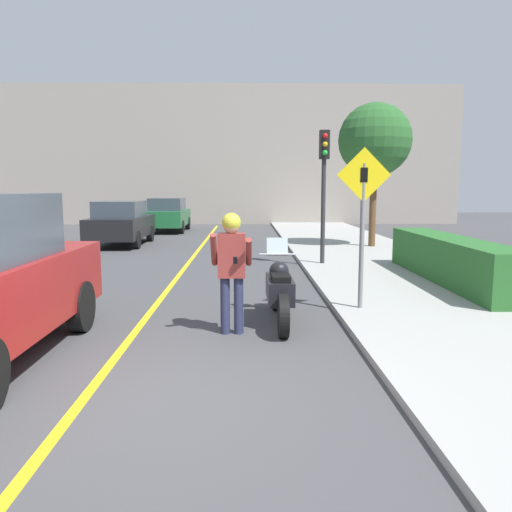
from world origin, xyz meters
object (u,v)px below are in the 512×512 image
object	(u,v)px
crossing_sign	(363,213)
traffic_light	(324,171)
parked_car_black	(121,223)
motorcycle	(279,291)
person_biker	(232,260)
parked_car_green	(168,215)
street_tree	(375,141)

from	to	relation	value
crossing_sign	traffic_light	bearing A→B (deg)	88.46
traffic_light	parked_car_black	xyz separation A→B (m)	(-6.85, 5.51, -1.75)
motorcycle	crossing_sign	bearing A→B (deg)	20.00
person_biker	parked_car_green	world-z (taller)	person_biker
crossing_sign	traffic_light	world-z (taller)	traffic_light
person_biker	parked_car_green	distance (m)	18.28
motorcycle	parked_car_black	bearing A→B (deg)	115.22
parked_car_black	parked_car_green	distance (m)	6.10
crossing_sign	parked_car_green	xyz separation A→B (m)	(-5.88, 16.75, -0.88)
motorcycle	street_tree	distance (m)	11.05
traffic_light	crossing_sign	bearing A→B (deg)	-91.54
person_biker	parked_car_black	xyz separation A→B (m)	(-4.54, 11.85, -0.26)
crossing_sign	parked_car_green	size ratio (longest dim) A/B	0.65
person_biker	parked_car_green	xyz separation A→B (m)	(-3.70, 17.90, -0.26)
crossing_sign	traffic_light	size ratio (longest dim) A/B	0.76
traffic_light	motorcycle	bearing A→B (deg)	-105.34
person_biker	crossing_sign	distance (m)	2.54
parked_car_green	motorcycle	bearing A→B (deg)	-75.55
traffic_light	parked_car_green	size ratio (longest dim) A/B	0.85
street_tree	parked_car_black	xyz separation A→B (m)	(-9.24, 1.44, -2.94)
traffic_light	street_tree	xyz separation A→B (m)	(2.39, 4.06, 1.20)
motorcycle	parked_car_black	size ratio (longest dim) A/B	0.55
crossing_sign	parked_car_black	world-z (taller)	crossing_sign
parked_car_black	parked_car_green	bearing A→B (deg)	82.14
motorcycle	traffic_light	bearing A→B (deg)	74.66
motorcycle	crossing_sign	world-z (taller)	crossing_sign
street_tree	parked_car_black	bearing A→B (deg)	171.12
crossing_sign	person_biker	bearing A→B (deg)	-152.11
street_tree	parked_car_green	world-z (taller)	street_tree
motorcycle	parked_car_green	size ratio (longest dim) A/B	0.55
traffic_light	parked_car_green	bearing A→B (deg)	117.52
person_biker	traffic_light	bearing A→B (deg)	69.96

